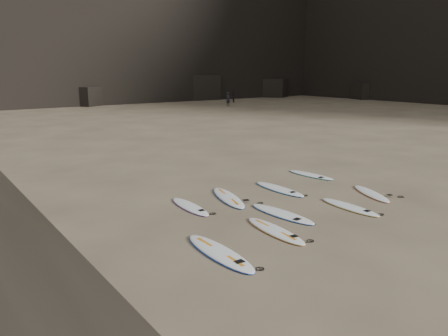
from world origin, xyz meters
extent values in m
plane|color=#897559|center=(0.00, 0.00, 0.00)|extent=(240.00, 240.00, 0.00)
cube|color=black|center=(8.00, 45.00, 1.16)|extent=(4.23, 4.46, 2.33)
cube|color=black|center=(25.00, 46.00, 1.80)|extent=(5.95, 5.19, 3.59)
cube|color=black|center=(38.00, 44.00, 1.44)|extent=(5.31, 5.56, 2.88)
cube|color=black|center=(46.00, 32.00, 1.21)|extent=(4.39, 4.01, 2.41)
ellipsoid|color=white|center=(-4.21, -0.82, 0.05)|extent=(0.76, 2.80, 0.10)
ellipsoid|color=white|center=(-2.05, -0.50, 0.04)|extent=(0.80, 2.53, 0.09)
ellipsoid|color=white|center=(-0.88, 0.46, 0.05)|extent=(0.79, 2.62, 0.09)
ellipsoid|color=white|center=(1.41, -0.35, 0.04)|extent=(0.66, 2.39, 0.09)
ellipsoid|color=white|center=(3.35, 0.22, 0.04)|extent=(1.45, 2.31, 0.08)
ellipsoid|color=white|center=(-2.85, 2.80, 0.04)|extent=(0.69, 2.33, 0.08)
ellipsoid|color=white|center=(-1.21, 2.87, 0.05)|extent=(1.40, 2.78, 0.10)
ellipsoid|color=white|center=(1.03, 2.65, 0.05)|extent=(0.64, 2.57, 0.09)
ellipsoid|color=white|center=(3.68, 3.51, 0.04)|extent=(0.76, 2.37, 0.08)
imported|color=black|center=(22.02, 34.34, 0.84)|extent=(0.65, 0.46, 1.69)
imported|color=black|center=(26.19, 38.61, 0.79)|extent=(0.82, 0.92, 1.58)
camera|label=1|loc=(-10.05, -9.08, 4.52)|focal=35.00mm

